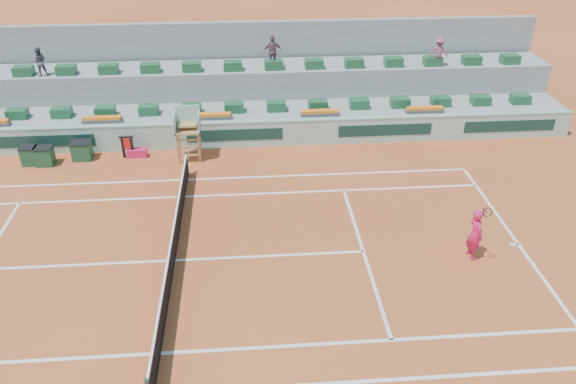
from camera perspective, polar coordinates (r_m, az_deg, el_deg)
name	(u,v)px	position (r m, az deg, el deg)	size (l,w,h in m)	color
ground	(175,260)	(19.31, -11.42, -6.83)	(90.00, 90.00, 0.00)	#AC4921
seating_tier_lower	(194,117)	(28.27, -9.49, 7.52)	(36.00, 4.00, 1.20)	gray
seating_tier_upper	(195,92)	(29.49, -9.40, 10.00)	(36.00, 2.40, 2.60)	gray
stadium_back_wall	(196,65)	(30.69, -9.35, 12.63)	(36.00, 0.40, 4.40)	gray
player_bag	(137,153)	(26.16, -15.08, 3.87)	(0.86, 0.38, 0.38)	#DD1C58
spectator_left	(39,62)	(29.72, -23.95, 12.02)	(0.67, 0.52, 1.37)	#50505D
spectator_mid	(273,52)	(28.42, -1.56, 14.07)	(0.93, 0.39, 1.59)	#734D56
spectator_right	(439,52)	(29.58, 15.09, 13.60)	(0.94, 0.54, 1.46)	#984C5F
court_lines	(175,260)	(19.31, -11.42, -6.82)	(23.89, 11.09, 0.01)	white
tennis_net	(173,248)	(19.00, -11.58, -5.57)	(0.10, 11.97, 1.10)	black
advertising_hoarding	(192,135)	(26.25, -9.76, 5.69)	(36.00, 0.34, 1.26)	#9EC7B5
umpire_chair	(188,126)	(24.97, -10.15, 6.60)	(1.10, 0.90, 2.40)	#9E723C
seat_row_lower	(192,109)	(27.12, -9.76, 8.36)	(32.90, 0.60, 0.44)	#1B532D
seat_row_upper	(192,67)	(28.42, -9.74, 12.43)	(32.90, 0.60, 0.44)	#1B532D
flower_planters	(158,118)	(26.61, -13.10, 7.34)	(26.80, 0.36, 0.28)	#515151
drink_cooler_a	(82,150)	(26.60, -20.21, 4.00)	(0.85, 0.73, 0.84)	#17462A
drink_cooler_b	(44,156)	(26.69, -23.51, 3.38)	(0.77, 0.67, 0.84)	#17462A
drink_cooler_c	(30,156)	(26.99, -24.76, 3.38)	(0.70, 0.61, 0.84)	#17462A
towel_rack	(127,145)	(26.02, -16.01, 4.60)	(0.64, 0.11, 1.03)	black
tennis_player	(475,234)	(19.56, 18.48, -4.05)	(0.54, 0.93, 2.28)	#DD1C58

